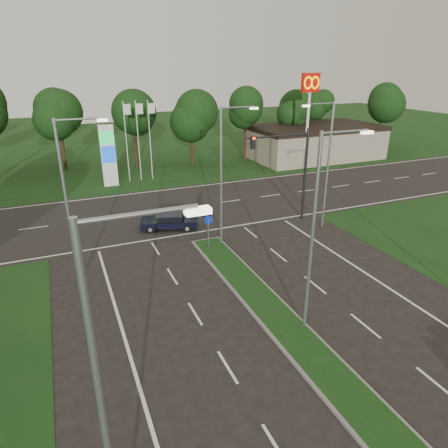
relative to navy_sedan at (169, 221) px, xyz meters
name	(u,v)px	position (x,y,z in m)	size (l,w,h in m)	color
ground	(386,437)	(1.67, -19.99, -0.61)	(160.00, 160.00, 0.00)	black
verge_far	(117,144)	(1.67, 35.01, -0.61)	(160.00, 50.00, 0.02)	black
cross_road	(176,209)	(1.67, 4.01, -0.61)	(160.00, 12.00, 0.02)	black
median_kerb	(315,358)	(1.67, -15.99, -0.55)	(2.00, 26.00, 0.12)	slate
commercial_building	(314,142)	(23.67, 16.01, 1.39)	(16.00, 9.00, 4.00)	gray
streetlight_median_near	(317,226)	(2.67, -13.99, 4.47)	(2.53, 0.22, 9.00)	gray
streetlight_median_far	(224,171)	(2.67, -3.99, 4.47)	(2.53, 0.22, 9.00)	gray
streetlight_left_near	(110,395)	(-6.63, -19.99, 4.47)	(2.53, 0.22, 9.00)	gray
streetlight_left_far	(70,198)	(-6.63, -5.99, 4.47)	(2.53, 0.22, 9.00)	gray
streetlight_right_far	(326,160)	(10.47, -3.99, 4.47)	(2.53, 0.22, 9.00)	gray
traffic_signal	(291,162)	(8.86, -2.00, 4.04)	(5.10, 0.42, 7.00)	black
median_signs	(208,220)	(1.67, -3.59, 1.10)	(1.16, 1.76, 2.38)	gray
gas_pylon	(110,154)	(-2.11, 13.05, 2.59)	(5.80, 1.26, 8.00)	silver
mcdonalds_sign	(310,96)	(19.67, 11.98, 7.38)	(2.20, 0.47, 10.40)	silver
treeline_far	(134,107)	(1.77, 19.94, 6.22)	(6.00, 6.00, 9.90)	black
navy_sedan	(169,221)	(0.00, 0.00, 0.00)	(4.44, 2.89, 1.13)	black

